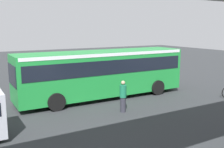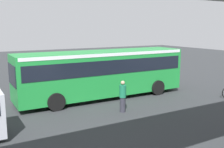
% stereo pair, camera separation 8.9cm
% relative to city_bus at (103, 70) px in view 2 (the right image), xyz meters
% --- Properties ---
extents(ground, '(80.00, 80.00, 0.00)m').
position_rel_city_bus_xyz_m(ground, '(0.90, -0.07, -1.88)').
color(ground, '#2D3033').
extents(city_bus, '(11.54, 2.85, 3.15)m').
position_rel_city_bus_xyz_m(city_bus, '(0.00, 0.00, 0.00)').
color(city_bus, '#1E8C38').
rests_on(city_bus, ground).
extents(pedestrian, '(0.38, 0.38, 1.79)m').
position_rel_city_bus_xyz_m(pedestrian, '(0.51, 3.35, -1.00)').
color(pedestrian, '#2D2D38').
rests_on(pedestrian, ground).
extents(lane_dash_leftmost, '(2.00, 0.20, 0.01)m').
position_rel_city_bus_xyz_m(lane_dash_leftmost, '(-5.10, -3.26, -1.88)').
color(lane_dash_leftmost, silver).
rests_on(lane_dash_leftmost, ground).
extents(lane_dash_left, '(2.00, 0.20, 0.01)m').
position_rel_city_bus_xyz_m(lane_dash_left, '(-1.10, -3.26, -1.88)').
color(lane_dash_left, silver).
rests_on(lane_dash_left, ground).
extents(lane_dash_centre, '(2.00, 0.20, 0.01)m').
position_rel_city_bus_xyz_m(lane_dash_centre, '(2.90, -3.26, -1.88)').
color(lane_dash_centre, silver).
rests_on(lane_dash_centre, ground).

